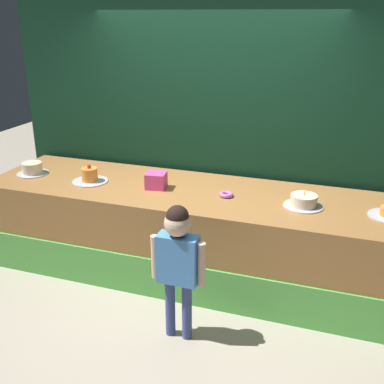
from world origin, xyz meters
name	(u,v)px	position (x,y,z in m)	size (l,w,h in m)	color
ground_plane	(172,300)	(0.00, 0.00, 0.00)	(12.00, 12.00, 0.00)	#ADA38E
stage_platform	(192,233)	(0.00, 0.54, 0.44)	(4.12, 1.12, 0.88)	#9E6B38
curtain_backdrop	(212,122)	(0.00, 1.20, 1.41)	(4.45, 0.08, 2.83)	#113823
child_figure	(178,255)	(0.23, -0.44, 0.74)	(0.44, 0.20, 1.15)	#3F4C8C
pink_box	(156,180)	(-0.35, 0.50, 0.96)	(0.19, 0.17, 0.15)	#EC4897
donut	(226,195)	(0.35, 0.50, 0.90)	(0.13, 0.13, 0.04)	#CC66D8
cake_far_left	(32,169)	(-1.75, 0.47, 0.94)	(0.33, 0.33, 0.12)	silver
cake_center_left	(90,176)	(-1.05, 0.45, 0.94)	(0.36, 0.36, 0.18)	silver
cake_center_right	(304,201)	(1.05, 0.50, 0.93)	(0.35, 0.35, 0.16)	silver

